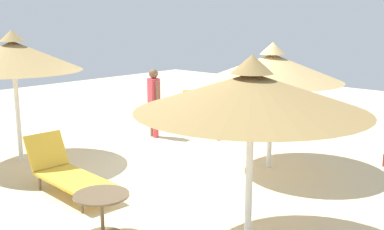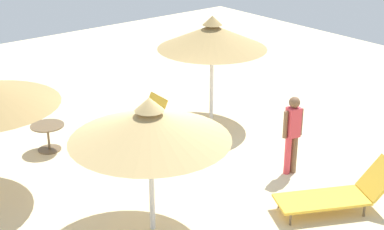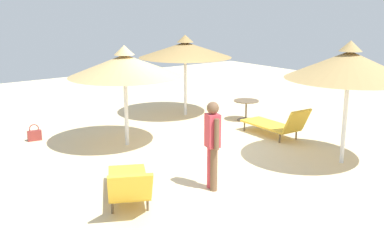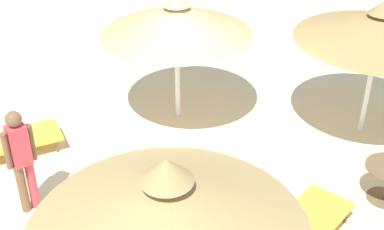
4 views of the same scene
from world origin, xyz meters
The scene contains 8 objects.
ground centered at (0.00, 0.00, -0.05)m, with size 24.00×24.00×0.10m, color beige.
parasol_umbrella_center centered at (2.76, 1.90, 2.10)m, with size 2.61×2.61×2.60m.
parasol_umbrella_edge centered at (-2.75, 1.82, 1.99)m, with size 2.77×2.77×2.42m.
parasol_umbrella_near_right centered at (-1.14, -1.12, 1.92)m, with size 2.63×2.63×2.39m.
lounge_chair_back centered at (0.60, 2.23, 0.35)m, with size 1.91×0.79×0.86m.
lounge_chair_front centered at (1.78, -2.73, 0.35)m, with size 2.20×1.58×0.88m.
person_standing_near_left centered at (2.18, -1.22, 0.93)m, with size 0.43×0.28×1.64m.
side_table_round centered at (-1.14, 2.82, 0.41)m, with size 0.73×0.73×0.59m.
Camera 1 is at (-5.85, 6.24, 2.85)m, focal length 43.72 mm.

